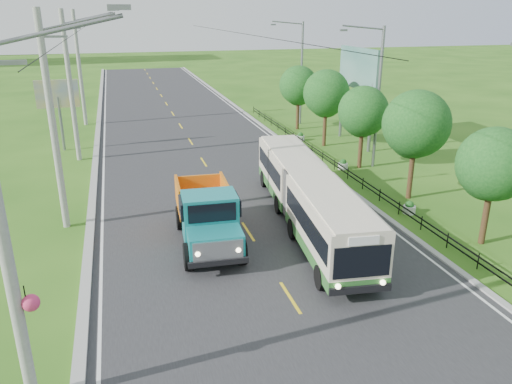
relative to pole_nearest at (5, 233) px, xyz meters
name	(u,v)px	position (x,y,z in m)	size (l,w,h in m)	color
ground	(290,298)	(8.24, 3.00, -4.94)	(240.00, 240.00, 0.00)	#2A5B15
road	(199,155)	(8.24, 23.00, -4.93)	(14.00, 120.00, 0.02)	#28282B
curb_left	(95,161)	(1.04, 23.00, -4.86)	(0.40, 120.00, 0.15)	#9E9E99
curb_right	(292,147)	(15.39, 23.00, -4.89)	(0.30, 120.00, 0.10)	#9E9E99
edge_line_left	(104,161)	(1.59, 23.00, -4.91)	(0.12, 120.00, 0.00)	silver
edge_line_right	(285,148)	(14.89, 23.00, -4.91)	(0.12, 120.00, 0.00)	silver
centre_dash	(290,297)	(8.24, 3.00, -4.91)	(0.12, 2.20, 0.00)	yellow
railing_right	(335,165)	(16.24, 17.00, -4.64)	(0.04, 40.00, 0.60)	black
pole_nearest	(5,233)	(0.00, 0.00, 0.00)	(3.51, 0.44, 10.00)	gray
pole_near	(53,123)	(-0.02, 12.00, 0.16)	(3.51, 0.32, 10.00)	gray
pole_mid	(71,86)	(-0.02, 24.00, 0.16)	(3.51, 0.32, 10.00)	gray
pole_far	(80,68)	(-0.02, 36.00, 0.16)	(3.51, 0.32, 10.00)	gray
tree_second	(492,167)	(18.10, 5.14, -1.42)	(3.18, 3.26, 5.30)	#382314
tree_third	(415,127)	(18.10, 11.14, -0.95)	(3.60, 3.62, 6.00)	#382314
tree_fourth	(363,114)	(18.10, 17.14, -1.35)	(3.24, 3.31, 5.40)	#382314
tree_fifth	(326,95)	(18.10, 23.14, -1.08)	(3.48, 3.52, 5.80)	#382314
tree_back	(298,87)	(18.10, 29.14, -1.28)	(3.30, 3.36, 5.50)	#382314
streetlight_mid	(377,93)	(18.88, 17.00, -0.03)	(3.02, 0.20, 9.07)	slate
streetlight_far	(300,70)	(18.88, 31.00, -0.03)	(3.02, 0.20, 9.07)	slate
planter_near	(409,208)	(16.84, 9.00, -4.65)	(0.64, 0.64, 0.67)	silver
planter_mid	(343,165)	(16.84, 17.00, -4.65)	(0.64, 0.64, 0.67)	silver
planter_far	(300,137)	(16.84, 25.00, -4.65)	(0.64, 0.64, 0.67)	silver
billboard_left	(58,98)	(-1.26, 27.00, -1.07)	(3.00, 0.20, 5.20)	slate
billboard_right	(358,74)	(20.54, 23.00, 0.41)	(0.24, 6.00, 7.30)	slate
bus	(308,194)	(11.20, 8.95, -3.29)	(3.79, 14.34, 2.74)	#2D692A
dump_truck	(207,212)	(6.20, 8.29, -3.43)	(2.79, 6.48, 2.67)	teal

